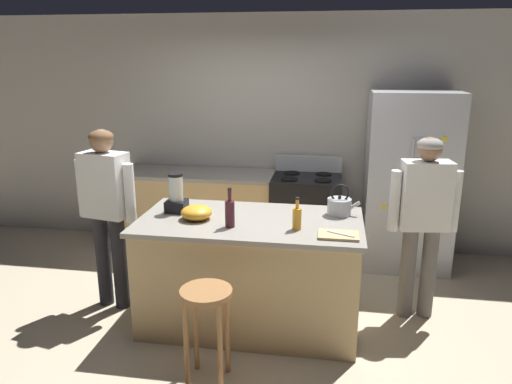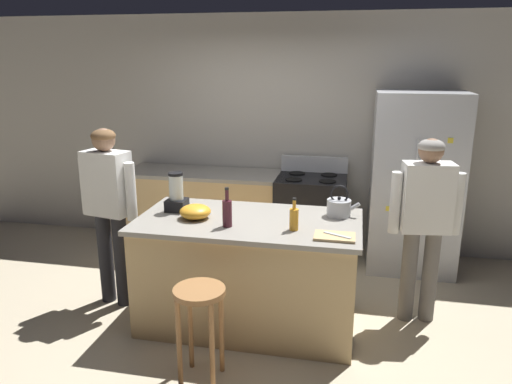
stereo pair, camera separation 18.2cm
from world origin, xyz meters
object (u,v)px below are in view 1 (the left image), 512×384
at_px(refrigerator, 409,181).
at_px(bar_stool, 207,311).
at_px(bottle_wine, 230,213).
at_px(mixing_bowl, 196,212).
at_px(chef_knife, 341,234).
at_px(person_by_island_left, 107,203).
at_px(tea_kettle, 339,206).
at_px(kitchen_island, 250,272).
at_px(bottle_soda, 297,218).
at_px(stove_range, 306,216).
at_px(blender_appliance, 176,196).
at_px(cutting_board, 338,235).
at_px(person_by_sink_right, 424,212).

relative_size(refrigerator, bar_stool, 2.67).
height_order(bottle_wine, mixing_bowl, bottle_wine).
bearing_deg(mixing_bowl, chef_knife, -10.52).
distance_m(person_by_island_left, tea_kettle, 2.02).
height_order(person_by_island_left, bar_stool, person_by_island_left).
relative_size(kitchen_island, bottle_soda, 7.15).
height_order(kitchen_island, stove_range, stove_range).
bearing_deg(bar_stool, chef_knife, 31.27).
relative_size(kitchen_island, blender_appliance, 5.43).
height_order(person_by_island_left, tea_kettle, person_by_island_left).
height_order(bar_stool, bottle_wine, bottle_wine).
bearing_deg(person_by_island_left, bar_stool, -39.12).
bearing_deg(chef_knife, blender_appliance, -169.63).
relative_size(blender_appliance, cutting_board, 1.12).
height_order(refrigerator, bottle_soda, refrigerator).
height_order(tea_kettle, chef_knife, tea_kettle).
relative_size(person_by_sink_right, bottle_wine, 5.07).
xyz_separation_m(person_by_island_left, blender_appliance, (0.64, 0.00, 0.09)).
bearing_deg(bottle_soda, blender_appliance, 165.16).
bearing_deg(stove_range, mixing_bowl, -116.86).
bearing_deg(bottle_wine, person_by_island_left, 165.48).
bearing_deg(mixing_bowl, cutting_board, -10.70).
bearing_deg(stove_range, person_by_island_left, -139.53).
bearing_deg(bottle_wine, tea_kettle, 27.69).
bearing_deg(tea_kettle, stove_range, 105.17).
relative_size(person_by_island_left, tea_kettle, 5.95).
relative_size(bottle_soda, chef_knife, 1.16).
relative_size(refrigerator, bottle_soda, 7.39).
relative_size(person_by_sink_right, mixing_bowl, 6.24).
bearing_deg(bottle_soda, tea_kettle, 52.06).
distance_m(bar_stool, cutting_board, 1.11).
xyz_separation_m(mixing_bowl, chef_knife, (1.17, -0.22, -0.03)).
relative_size(refrigerator, bottle_wine, 5.99).
bearing_deg(chef_knife, bottle_soda, -171.64).
height_order(blender_appliance, bottle_wine, blender_appliance).
xyz_separation_m(kitchen_island, person_by_sink_right, (1.42, 0.35, 0.49)).
bearing_deg(kitchen_island, person_by_island_left, 175.58).
xyz_separation_m(mixing_bowl, cutting_board, (1.15, -0.22, -0.05)).
bearing_deg(chef_knife, tea_kettle, 117.34).
bearing_deg(person_by_sink_right, refrigerator, 88.37).
bearing_deg(bottle_soda, kitchen_island, 156.10).
distance_m(stove_range, mixing_bowl, 1.86).
bearing_deg(mixing_bowl, bar_stool, -70.20).
height_order(person_by_sink_right, blender_appliance, person_by_sink_right).
bearing_deg(mixing_bowl, blender_appliance, 143.02).
bearing_deg(blender_appliance, refrigerator, 33.46).
xyz_separation_m(bottle_soda, cutting_board, (0.32, -0.11, -0.08)).
distance_m(person_by_island_left, person_by_sink_right, 2.73).
bearing_deg(cutting_board, person_by_sink_right, 41.92).
bearing_deg(bottle_soda, refrigerator, 57.71).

